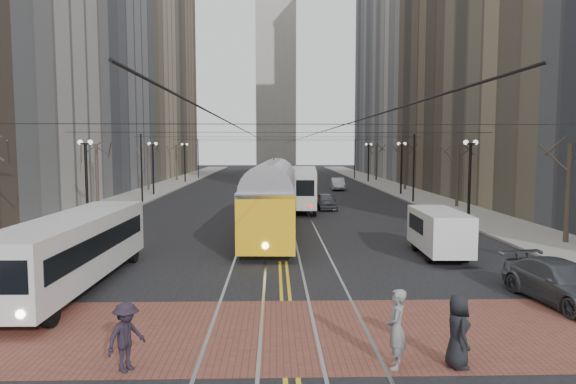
{
  "coord_description": "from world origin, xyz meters",
  "views": [
    {
      "loc": [
        -0.39,
        -18.56,
        5.42
      ],
      "look_at": [
        0.33,
        8.52,
        3.0
      ],
      "focal_mm": 32.0,
      "sensor_mm": 36.0,
      "label": 1
    }
  ],
  "objects": [
    {
      "name": "ground",
      "position": [
        0.0,
        0.0,
        0.0
      ],
      "size": [
        260.0,
        260.0,
        0.0
      ],
      "primitive_type": "plane",
      "color": "black",
      "rests_on": "ground"
    },
    {
      "name": "lamp_posts",
      "position": [
        -0.0,
        28.75,
        2.8
      ],
      "size": [
        27.6,
        57.2,
        5.6
      ],
      "color": "black",
      "rests_on": "ground"
    },
    {
      "name": "building_left_far",
      "position": [
        -25.5,
        86.0,
        20.0
      ],
      "size": [
        16.0,
        20.0,
        40.0
      ],
      "primitive_type": "cube",
      "color": "brown",
      "rests_on": "ground"
    },
    {
      "name": "sedan_grey",
      "position": [
        4.03,
        25.27,
        0.69
      ],
      "size": [
        1.8,
        4.12,
        1.38
      ],
      "primitive_type": "imported",
      "rotation": [
        0.0,
        0.0,
        0.04
      ],
      "color": "#3C4044",
      "rests_on": "ground"
    },
    {
      "name": "building_right_mid",
      "position": [
        25.5,
        46.0,
        17.0
      ],
      "size": [
        16.0,
        20.0,
        34.0
      ],
      "primitive_type": "cube",
      "color": "brown",
      "rests_on": "ground"
    },
    {
      "name": "clock_tower",
      "position": [
        0.0,
        102.0,
        35.96
      ],
      "size": [
        12.0,
        12.0,
        66.0
      ],
      "color": "#B2AFA5",
      "rests_on": "ground"
    },
    {
      "name": "sedan_silver",
      "position": [
        7.52,
        45.04,
        0.73
      ],
      "size": [
        1.73,
        4.51,
        1.47
      ],
      "primitive_type": "imported",
      "rotation": [
        0.0,
        0.0,
        -0.04
      ],
      "color": "#B0B3B8",
      "rests_on": "ground"
    },
    {
      "name": "crosswalk_band",
      "position": [
        0.0,
        -4.0,
        0.01
      ],
      "size": [
        25.0,
        6.0,
        0.01
      ],
      "primitive_type": "cube",
      "color": "brown",
      "rests_on": "ground"
    },
    {
      "name": "pedestrian_b",
      "position": [
        2.57,
        -6.5,
        0.99
      ],
      "size": [
        0.66,
        0.82,
        1.96
      ],
      "primitive_type": "imported",
      "rotation": [
        0.0,
        0.0,
        4.41
      ],
      "color": "gray",
      "rests_on": "crosswalk_band"
    },
    {
      "name": "streetcar_rails",
      "position": [
        0.0,
        45.0,
        0.0
      ],
      "size": [
        4.8,
        130.0,
        0.02
      ],
      "primitive_type": "cube",
      "color": "gray",
      "rests_on": "ground"
    },
    {
      "name": "sidewalk_left",
      "position": [
        -15.0,
        45.0,
        0.07
      ],
      "size": [
        5.0,
        140.0,
        0.15
      ],
      "primitive_type": "cube",
      "color": "gray",
      "rests_on": "ground"
    },
    {
      "name": "transit_bus",
      "position": [
        -8.05,
        0.91,
        1.38
      ],
      "size": [
        2.46,
        11.06,
        2.76
      ],
      "primitive_type": "cube",
      "rotation": [
        0.0,
        0.0,
        -0.01
      ],
      "color": "silver",
      "rests_on": "ground"
    },
    {
      "name": "building_right_midfar",
      "position": [
        27.5,
        66.0,
        26.0
      ],
      "size": [
        20.0,
        20.0,
        52.0
      ],
      "primitive_type": "cube",
      "color": "#9E9A94",
      "rests_on": "ground"
    },
    {
      "name": "centre_lines",
      "position": [
        0.0,
        45.0,
        0.01
      ],
      "size": [
        0.42,
        130.0,
        0.01
      ],
      "primitive_type": "cube",
      "color": "gold",
      "rests_on": "ground"
    },
    {
      "name": "rear_bus",
      "position": [
        1.8,
        26.26,
        1.72
      ],
      "size": [
        3.74,
        13.36,
        3.44
      ],
      "primitive_type": "cube",
      "rotation": [
        0.0,
        0.0,
        -0.07
      ],
      "color": "silver",
      "rests_on": "ground"
    },
    {
      "name": "sedan_parked",
      "position": [
        9.54,
        -1.45,
        0.72
      ],
      "size": [
        2.73,
        5.19,
        1.44
      ],
      "primitive_type": "imported",
      "rotation": [
        0.0,
        0.0,
        0.15
      ],
      "color": "#44474C",
      "rests_on": "ground"
    },
    {
      "name": "trolley_wires",
      "position": [
        0.0,
        34.83,
        3.77
      ],
      "size": [
        25.96,
        120.0,
        6.6
      ],
      "color": "black",
      "rests_on": "ground"
    },
    {
      "name": "streetcar",
      "position": [
        -0.5,
        11.96,
        1.75
      ],
      "size": [
        3.39,
        14.95,
        3.5
      ],
      "primitive_type": "cube",
      "rotation": [
        0.0,
        0.0,
        -0.04
      ],
      "color": "#ECAF15",
      "rests_on": "ground"
    },
    {
      "name": "cargo_van",
      "position": [
        7.69,
        6.12,
        1.14
      ],
      "size": [
        2.15,
        5.2,
        2.27
      ],
      "primitive_type": "cube",
      "rotation": [
        0.0,
        0.0,
        -0.03
      ],
      "color": "silver",
      "rests_on": "ground"
    },
    {
      "name": "pedestrian_d",
      "position": [
        -3.97,
        -6.5,
        0.86
      ],
      "size": [
        1.12,
        1.25,
        1.69
      ],
      "primitive_type": "imported",
      "rotation": [
        0.0,
        0.0,
        0.98
      ],
      "color": "black",
      "rests_on": "crosswalk_band"
    },
    {
      "name": "building_right_far",
      "position": [
        25.5,
        86.0,
        20.0
      ],
      "size": [
        16.0,
        20.0,
        40.0
      ],
      "primitive_type": "cube",
      "color": "slate",
      "rests_on": "ground"
    },
    {
      "name": "sidewalk_right",
      "position": [
        15.0,
        45.0,
        0.07
      ],
      "size": [
        5.0,
        140.0,
        0.15
      ],
      "primitive_type": "cube",
      "color": "gray",
      "rests_on": "ground"
    },
    {
      "name": "building_left_mid",
      "position": [
        -25.5,
        46.0,
        17.0
      ],
      "size": [
        16.0,
        20.0,
        34.0
      ],
      "primitive_type": "cube",
      "color": "slate",
      "rests_on": "ground"
    },
    {
      "name": "building_left_midfar",
      "position": [
        -27.5,
        66.0,
        26.0
      ],
      "size": [
        20.0,
        20.0,
        52.0
      ],
      "primitive_type": "cube",
      "color": "gray",
      "rests_on": "ground"
    },
    {
      "name": "pedestrian_a",
      "position": [
        4.09,
        -6.5,
        0.92
      ],
      "size": [
        0.6,
        0.9,
        1.81
      ],
      "primitive_type": "imported",
      "rotation": [
        0.0,
        0.0,
        1.6
      ],
      "color": "black",
      "rests_on": "crosswalk_band"
    },
    {
      "name": "street_trees",
      "position": [
        0.0,
        35.25,
        2.8
      ],
      "size": [
        31.68,
        53.28,
        5.6
      ],
      "color": "#382D23",
      "rests_on": "ground"
    }
  ]
}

